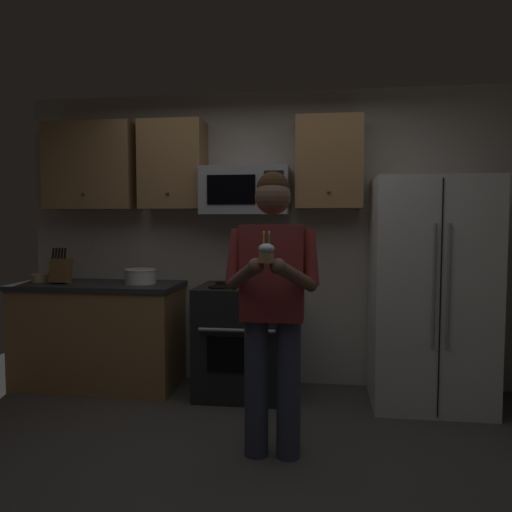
{
  "coord_description": "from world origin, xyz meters",
  "views": [
    {
      "loc": [
        0.51,
        -2.78,
        1.46
      ],
      "look_at": [
        0.1,
        0.26,
        1.25
      ],
      "focal_mm": 35.26,
      "sensor_mm": 36.0,
      "label": 1
    }
  ],
  "objects": [
    {
      "name": "oven_range",
      "position": [
        -0.15,
        1.36,
        0.46
      ],
      "size": [
        0.76,
        0.7,
        0.93
      ],
      "color": "black",
      "rests_on": "ground"
    },
    {
      "name": "bowl_small_colored",
      "position": [
        -2.01,
        1.4,
        0.96
      ],
      "size": [
        0.15,
        0.15,
        0.07
      ],
      "color": "beige",
      "rests_on": "counter_left"
    },
    {
      "name": "cupcake",
      "position": [
        0.21,
        -0.08,
        1.29
      ],
      "size": [
        0.09,
        0.09,
        0.17
      ],
      "color": "#A87F56"
    },
    {
      "name": "ground_plane",
      "position": [
        0.0,
        0.0,
        0.0
      ],
      "size": [
        6.0,
        6.0,
        0.0
      ],
      "primitive_type": "plane",
      "color": "#474442"
    },
    {
      "name": "cabinet_row_upper",
      "position": [
        -0.72,
        1.53,
        1.95
      ],
      "size": [
        2.78,
        0.36,
        0.76
      ],
      "color": "#9E7247"
    },
    {
      "name": "microwave",
      "position": [
        -0.15,
        1.48,
        1.72
      ],
      "size": [
        0.74,
        0.41,
        0.4
      ],
      "color": "#9EA0A5"
    },
    {
      "name": "wall_back",
      "position": [
        0.0,
        1.75,
        1.3
      ],
      "size": [
        4.4,
        0.1,
        2.6
      ],
      "primitive_type": "cube",
      "color": "beige",
      "rests_on": "ground"
    },
    {
      "name": "knife_block",
      "position": [
        -1.77,
        1.33,
        1.04
      ],
      "size": [
        0.16,
        0.15,
        0.32
      ],
      "color": "brown",
      "rests_on": "counter_left"
    },
    {
      "name": "bowl_large_white",
      "position": [
        -1.07,
        1.4,
        0.99
      ],
      "size": [
        0.28,
        0.28,
        0.13
      ],
      "color": "white",
      "rests_on": "counter_left"
    },
    {
      "name": "counter_left",
      "position": [
        -1.45,
        1.38,
        0.46
      ],
      "size": [
        1.44,
        0.66,
        0.92
      ],
      "color": "#9E7247",
      "rests_on": "ground"
    },
    {
      "name": "refrigerator",
      "position": [
        1.35,
        1.32,
        0.9
      ],
      "size": [
        0.9,
        0.75,
        1.8
      ],
      "color": "white",
      "rests_on": "ground"
    },
    {
      "name": "person",
      "position": [
        0.21,
        0.24,
        1.0
      ],
      "size": [
        0.6,
        0.48,
        1.76
      ],
      "color": "#383F59",
      "rests_on": "ground"
    }
  ]
}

